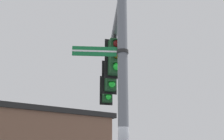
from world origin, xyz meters
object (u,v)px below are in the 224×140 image
traffic_light_nearest_pole (115,57)px  traffic_light_mid_inner (111,76)px  street_name_sign (107,52)px  bird_flying (122,5)px  traffic_light_mid_outer (107,89)px

traffic_light_nearest_pole → traffic_light_mid_inner: 1.94m
traffic_light_mid_inner → traffic_light_nearest_pole: bearing=78.7°
street_name_sign → traffic_light_mid_inner: bearing=-106.5°
street_name_sign → bird_flying: bearing=-111.1°
traffic_light_nearest_pole → traffic_light_mid_outer: same height
bird_flying → street_name_sign: bearing=68.9°
traffic_light_mid_inner → bird_flying: size_ratio=4.59×
traffic_light_nearest_pole → traffic_light_mid_inner: (-0.38, -1.90, 0.00)m
traffic_light_mid_outer → bird_flying: bird_flying is taller
traffic_light_mid_inner → bird_flying: bird_flying is taller
traffic_light_nearest_pole → street_name_sign: (0.72, 1.82, -0.60)m
traffic_light_nearest_pole → street_name_sign: size_ratio=1.05×
traffic_light_mid_inner → traffic_light_mid_outer: size_ratio=1.00×
street_name_sign → traffic_light_nearest_pole: bearing=-111.6°
traffic_light_mid_inner → bird_flying: (-0.94, -1.56, 3.78)m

